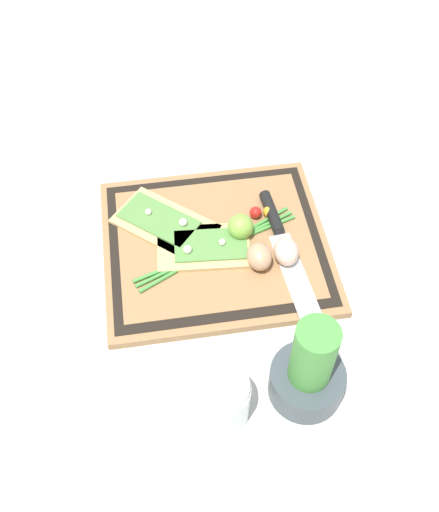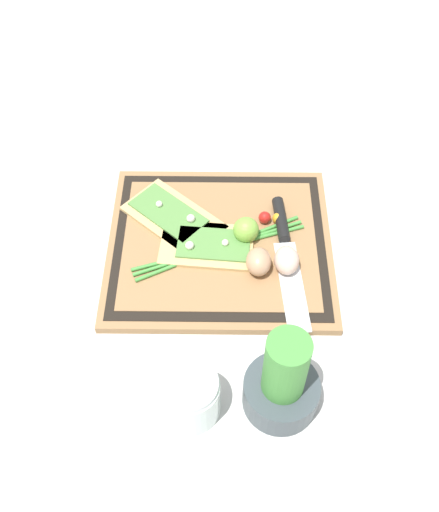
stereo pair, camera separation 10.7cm
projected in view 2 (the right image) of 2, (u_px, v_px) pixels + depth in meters
name	position (u px, v px, depth m)	size (l,w,h in m)	color
ground_plane	(220.00, 248.00, 1.13)	(6.00, 6.00, 0.00)	silver
cutting_board	(220.00, 245.00, 1.13)	(0.42, 0.38, 0.02)	#997047
pizza_slice_near	(173.00, 216.00, 1.15)	(0.21, 0.21, 0.02)	tan
pizza_slice_far	(208.00, 245.00, 1.11)	(0.18, 0.12, 0.02)	tan
knife	(284.00, 240.00, 1.11)	(0.06, 0.29, 0.02)	silver
egg_brown	(258.00, 262.00, 1.06)	(0.05, 0.06, 0.05)	tan
egg_pink	(287.00, 260.00, 1.06)	(0.05, 0.06, 0.05)	beige
lime	(246.00, 230.00, 1.10)	(0.05, 0.05, 0.05)	#7FB742
cherry_tomato_red	(265.00, 218.00, 1.14)	(0.02, 0.02, 0.02)	red
cherry_tomato_yellow	(278.00, 218.00, 1.14)	(0.02, 0.02, 0.02)	gold
scallion_bunch	(220.00, 248.00, 1.10)	(0.32, 0.16, 0.01)	#47933D
herb_pot	(282.00, 384.00, 0.90)	(0.12, 0.12, 0.18)	#3D474C
sauce_jar	(190.00, 398.00, 0.91)	(0.09, 0.09, 0.09)	silver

